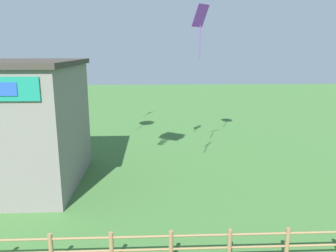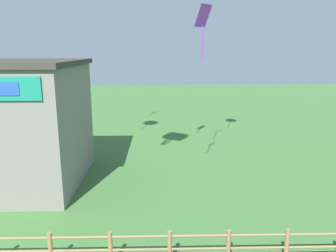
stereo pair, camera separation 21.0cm
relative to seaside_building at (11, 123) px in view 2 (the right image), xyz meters
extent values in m
cylinder|color=olive|center=(3.82, -6.61, -2.44)|extent=(0.14, 0.14, 1.11)
cylinder|color=olive|center=(5.62, -6.61, -2.44)|extent=(0.14, 0.14, 1.11)
cylinder|color=olive|center=(7.41, -6.61, -2.44)|extent=(0.14, 0.14, 1.11)
cylinder|color=olive|center=(9.21, -6.61, -2.44)|extent=(0.14, 0.14, 1.11)
cylinder|color=olive|center=(11.01, -6.61, -2.44)|extent=(0.14, 0.14, 1.11)
cylinder|color=olive|center=(7.41, -6.61, -2.05)|extent=(14.39, 0.07, 0.07)
cylinder|color=olive|center=(7.41, -6.61, -2.49)|extent=(14.39, 0.07, 0.07)
cube|color=slate|center=(0.00, 0.01, -0.13)|extent=(6.43, 6.31, 5.72)
cube|color=#38332D|center=(0.00, 0.01, 2.84)|extent=(6.73, 6.61, 0.24)
cube|color=purple|center=(9.43, 2.43, 5.17)|extent=(0.98, 0.95, 1.12)
cylinder|color=purple|center=(9.43, 2.43, 3.80)|extent=(0.05, 0.05, 1.77)
camera|label=1|loc=(6.93, -15.45, 3.44)|focal=35.00mm
camera|label=2|loc=(7.14, -15.46, 3.44)|focal=35.00mm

